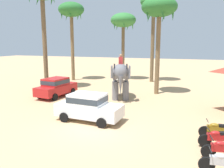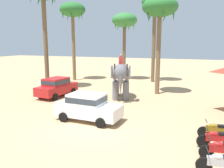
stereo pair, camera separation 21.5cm
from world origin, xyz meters
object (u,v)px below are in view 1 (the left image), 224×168
motorcycle_second_in_row (224,149)px  palm_tree_far_back (71,12)px  car_sedan_foreground (88,106)px  motorcycle_mid_row (218,138)px  palm_tree_behind_elephant (159,10)px  motorcycle_fourth_in_row (217,130)px  car_parked_far_side (56,86)px  palm_tree_near_hut (154,5)px  palm_tree_left_of_road (123,22)px  elephant_with_mahout (121,76)px  motorcycle_nearest_camera (224,162)px

motorcycle_second_in_row → palm_tree_far_back: (-16.06, 16.10, 8.05)m
car_sedan_foreground → palm_tree_far_back: bearing=122.6°
motorcycle_mid_row → palm_tree_behind_elephant: palm_tree_behind_elephant is taller
motorcycle_mid_row → motorcycle_fourth_in_row: same height
car_parked_far_side → palm_tree_near_hut: size_ratio=0.40×
palm_tree_near_hut → motorcycle_mid_row: bearing=-70.4°
palm_tree_left_of_road → palm_tree_far_back: 6.59m
car_parked_far_side → elephant_with_mahout: 5.90m
motorcycle_mid_row → motorcycle_nearest_camera: bearing=-90.2°
palm_tree_behind_elephant → palm_tree_far_back: size_ratio=0.91×
car_parked_far_side → palm_tree_behind_elephant: size_ratio=0.48×
car_sedan_foreground → motorcycle_fourth_in_row: car_sedan_foreground is taller
motorcycle_fourth_in_row → palm_tree_behind_elephant: 12.67m
motorcycle_second_in_row → palm_tree_far_back: size_ratio=0.18×
motorcycle_nearest_camera → palm_tree_far_back: palm_tree_far_back is taller
elephant_with_mahout → motorcycle_fourth_in_row: bearing=-42.1°
motorcycle_fourth_in_row → palm_tree_near_hut: (-6.16, 16.07, 8.73)m
car_parked_far_side → palm_tree_far_back: palm_tree_far_back is taller
palm_tree_behind_elephant → palm_tree_near_hut: 7.05m
car_parked_far_side → palm_tree_behind_elephant: palm_tree_behind_elephant is taller
car_parked_far_side → palm_tree_behind_elephant: bearing=27.0°
motorcycle_fourth_in_row → palm_tree_far_back: (-16.01, 13.88, 8.05)m
palm_tree_far_back → motorcycle_fourth_in_row: bearing=-40.9°
car_parked_far_side → palm_tree_left_of_road: size_ratio=0.50×
car_parked_far_side → motorcycle_fourth_in_row: (12.84, -5.15, -0.46)m
car_parked_far_side → motorcycle_mid_row: bearing=-26.0°
motorcycle_nearest_camera → palm_tree_near_hut: bearing=107.4°
palm_tree_left_of_road → palm_tree_behind_elephant: bearing=-51.6°
car_sedan_foreground → palm_tree_far_back: (-8.70, 13.58, 7.59)m
car_parked_far_side → motorcycle_fourth_in_row: bearing=-21.8°
motorcycle_nearest_camera → motorcycle_fourth_in_row: (0.06, 3.39, 0.00)m
elephant_with_mahout → motorcycle_nearest_camera: 12.28m
elephant_with_mahout → palm_tree_far_back: size_ratio=0.41×
motorcycle_nearest_camera → motorcycle_second_in_row: 1.17m
car_parked_far_side → elephant_with_mahout: elephant_with_mahout is taller
palm_tree_left_of_road → motorcycle_fourth_in_row: bearing=-58.5°
motorcycle_second_in_row → palm_tree_left_of_road: (-10.04, 18.54, 6.90)m
motorcycle_nearest_camera → palm_tree_near_hut: palm_tree_near_hut is taller
palm_tree_far_back → car_parked_far_side: bearing=-70.1°
car_sedan_foreground → motorcycle_second_in_row: (7.36, -2.52, -0.46)m
motorcycle_fourth_in_row → car_parked_far_side: bearing=158.2°
elephant_with_mahout → motorcycle_fourth_in_row: size_ratio=2.23×
motorcycle_mid_row → motorcycle_fourth_in_row: bearing=87.0°
elephant_with_mahout → motorcycle_fourth_in_row: (7.19, -6.50, -1.53)m
car_parked_far_side → elephant_with_mahout: size_ratio=1.06×
car_parked_far_side → palm_tree_left_of_road: (2.85, 11.17, 6.44)m
car_parked_far_side → motorcycle_mid_row: 14.23m
palm_tree_behind_elephant → elephant_with_mahout: bearing=-132.9°
motorcycle_nearest_camera → car_sedan_foreground: bearing=153.1°
motorcycle_nearest_camera → palm_tree_behind_elephant: palm_tree_behind_elephant is taller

